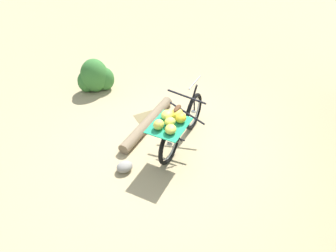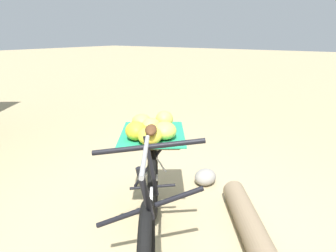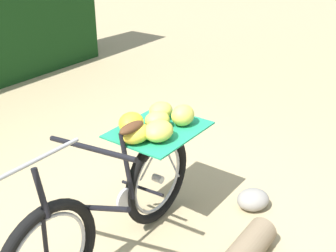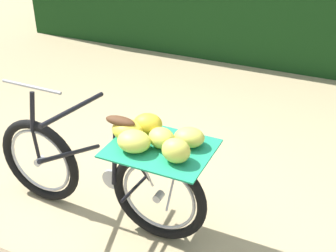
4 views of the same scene
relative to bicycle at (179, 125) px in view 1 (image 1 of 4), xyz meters
The scene contains 6 objects.
ground_plane 0.52m from the bicycle, 62.95° to the right, with size 60.00×60.00×0.00m, color tan.
bicycle is the anchor object (origin of this frame).
fallen_log 0.94m from the bicycle, 73.44° to the right, with size 0.21×0.21×1.77m, color #7F6B51.
shrub_cluster 2.76m from the bicycle, 75.27° to the right, with size 0.83×0.57×0.79m.
path_stone 1.16m from the bicycle, ahead, with size 0.27×0.23×0.17m, color gray.
leaf_litter_patch 1.24m from the bicycle, 82.89° to the right, with size 0.44×0.36×0.01m, color olive.
Camera 1 is at (1.98, 3.40, 3.50)m, focal length 30.55 mm.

